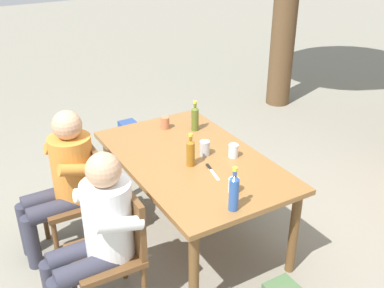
{
  "coord_description": "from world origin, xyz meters",
  "views": [
    {
      "loc": [
        2.67,
        -1.56,
        2.44
      ],
      "look_at": [
        0.0,
        0.0,
        0.86
      ],
      "focal_mm": 42.42,
      "sensor_mm": 36.0,
      "label": 1
    }
  ],
  "objects_px": {
    "cup_steel": "(205,148)",
    "backpack_by_near_side": "(131,143)",
    "dining_table": "(192,167)",
    "person_in_plaid_shirt": "(97,229)",
    "table_knife": "(212,171)",
    "person_in_white_shirt": "(63,177)",
    "bottle_blue": "(234,192)",
    "bottle_amber": "(191,152)",
    "chair_near_right": "(116,245)",
    "cup_glass": "(233,151)",
    "cup_white": "(233,186)",
    "chair_near_left": "(80,191)",
    "bottle_olive": "(195,118)",
    "cup_terracotta": "(165,123)"
  },
  "relations": [
    {
      "from": "table_knife",
      "to": "cup_white",
      "type": "bearing_deg",
      "value": -4.54
    },
    {
      "from": "bottle_blue",
      "to": "bottle_olive",
      "type": "bearing_deg",
      "value": 160.85
    },
    {
      "from": "person_in_white_shirt",
      "to": "cup_white",
      "type": "distance_m",
      "value": 1.31
    },
    {
      "from": "person_in_plaid_shirt",
      "to": "cup_terracotta",
      "type": "height_order",
      "value": "person_in_plaid_shirt"
    },
    {
      "from": "cup_glass",
      "to": "bottle_blue",
      "type": "bearing_deg",
      "value": -35.01
    },
    {
      "from": "person_in_white_shirt",
      "to": "backpack_by_near_side",
      "type": "xyz_separation_m",
      "value": [
        -1.1,
        1.01,
        -0.45
      ]
    },
    {
      "from": "chair_near_left",
      "to": "backpack_by_near_side",
      "type": "bearing_deg",
      "value": 140.95
    },
    {
      "from": "cup_white",
      "to": "backpack_by_near_side",
      "type": "height_order",
      "value": "cup_white"
    },
    {
      "from": "bottle_olive",
      "to": "person_in_plaid_shirt",
      "type": "bearing_deg",
      "value": -56.24
    },
    {
      "from": "bottle_blue",
      "to": "cup_terracotta",
      "type": "relative_size",
      "value": 2.89
    },
    {
      "from": "bottle_blue",
      "to": "table_knife",
      "type": "height_order",
      "value": "bottle_blue"
    },
    {
      "from": "dining_table",
      "to": "person_in_plaid_shirt",
      "type": "xyz_separation_m",
      "value": [
        0.37,
        -0.91,
        -0.0
      ]
    },
    {
      "from": "cup_white",
      "to": "cup_glass",
      "type": "distance_m",
      "value": 0.5
    },
    {
      "from": "bottle_amber",
      "to": "table_knife",
      "type": "bearing_deg",
      "value": 29.04
    },
    {
      "from": "person_in_plaid_shirt",
      "to": "chair_near_left",
      "type": "bearing_deg",
      "value": 171.64
    },
    {
      "from": "backpack_by_near_side",
      "to": "bottle_amber",
      "type": "bearing_deg",
      "value": -5.83
    },
    {
      "from": "cup_steel",
      "to": "dining_table",
      "type": "bearing_deg",
      "value": -93.55
    },
    {
      "from": "backpack_by_near_side",
      "to": "dining_table",
      "type": "bearing_deg",
      "value": -3.59
    },
    {
      "from": "cup_steel",
      "to": "backpack_by_near_side",
      "type": "height_order",
      "value": "cup_steel"
    },
    {
      "from": "cup_steel",
      "to": "table_knife",
      "type": "xyz_separation_m",
      "value": [
        0.25,
        -0.09,
        -0.05
      ]
    },
    {
      "from": "chair_near_right",
      "to": "chair_near_left",
      "type": "bearing_deg",
      "value": 180.0
    },
    {
      "from": "bottle_olive",
      "to": "cup_terracotta",
      "type": "bearing_deg",
      "value": -127.49
    },
    {
      "from": "bottle_olive",
      "to": "backpack_by_near_side",
      "type": "bearing_deg",
      "value": -169.92
    },
    {
      "from": "bottle_blue",
      "to": "cup_steel",
      "type": "xyz_separation_m",
      "value": [
        -0.72,
        0.23,
        -0.08
      ]
    },
    {
      "from": "chair_near_right",
      "to": "backpack_by_near_side",
      "type": "height_order",
      "value": "chair_near_right"
    },
    {
      "from": "bottle_blue",
      "to": "person_in_plaid_shirt",
      "type": "bearing_deg",
      "value": -114.09
    },
    {
      "from": "cup_white",
      "to": "bottle_blue",
      "type": "bearing_deg",
      "value": -34.72
    },
    {
      "from": "chair_near_right",
      "to": "cup_glass",
      "type": "relative_size",
      "value": 8.3
    },
    {
      "from": "dining_table",
      "to": "chair_near_right",
      "type": "height_order",
      "value": "chair_near_right"
    },
    {
      "from": "chair_near_left",
      "to": "cup_terracotta",
      "type": "height_order",
      "value": "chair_near_left"
    },
    {
      "from": "dining_table",
      "to": "cup_white",
      "type": "distance_m",
      "value": 0.58
    },
    {
      "from": "cup_glass",
      "to": "backpack_by_near_side",
      "type": "distance_m",
      "value": 1.74
    },
    {
      "from": "person_in_plaid_shirt",
      "to": "person_in_white_shirt",
      "type": "bearing_deg",
      "value": 180.0
    },
    {
      "from": "chair_near_right",
      "to": "cup_white",
      "type": "relative_size",
      "value": 8.52
    },
    {
      "from": "table_knife",
      "to": "person_in_white_shirt",
      "type": "bearing_deg",
      "value": -123.85
    },
    {
      "from": "cup_white",
      "to": "table_knife",
      "type": "xyz_separation_m",
      "value": [
        -0.31,
        0.02,
        -0.05
      ]
    },
    {
      "from": "bottle_olive",
      "to": "cup_steel",
      "type": "xyz_separation_m",
      "value": [
        0.43,
        -0.17,
        -0.06
      ]
    },
    {
      "from": "chair_near_left",
      "to": "bottle_olive",
      "type": "relative_size",
      "value": 3.22
    },
    {
      "from": "cup_terracotta",
      "to": "table_knife",
      "type": "height_order",
      "value": "cup_terracotta"
    },
    {
      "from": "chair_near_left",
      "to": "dining_table",
      "type": "bearing_deg",
      "value": 65.25
    },
    {
      "from": "person_in_plaid_shirt",
      "to": "bottle_olive",
      "type": "height_order",
      "value": "person_in_plaid_shirt"
    },
    {
      "from": "bottle_olive",
      "to": "cup_terracotta",
      "type": "relative_size",
      "value": 2.51
    },
    {
      "from": "table_knife",
      "to": "backpack_by_near_side",
      "type": "xyz_separation_m",
      "value": [
        -1.73,
        0.07,
        -0.55
      ]
    },
    {
      "from": "person_in_plaid_shirt",
      "to": "backpack_by_near_side",
      "type": "distance_m",
      "value": 2.15
    },
    {
      "from": "bottle_olive",
      "to": "bottle_amber",
      "type": "xyz_separation_m",
      "value": [
        0.52,
        -0.35,
        -0.0
      ]
    },
    {
      "from": "person_in_white_shirt",
      "to": "bottle_amber",
      "type": "relative_size",
      "value": 4.48
    },
    {
      "from": "cup_white",
      "to": "backpack_by_near_side",
      "type": "distance_m",
      "value": 2.12
    },
    {
      "from": "bottle_olive",
      "to": "cup_white",
      "type": "height_order",
      "value": "bottle_olive"
    },
    {
      "from": "cup_terracotta",
      "to": "bottle_olive",
      "type": "bearing_deg",
      "value": 52.51
    },
    {
      "from": "bottle_blue",
      "to": "person_in_white_shirt",
      "type": "bearing_deg",
      "value": -144.21
    }
  ]
}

